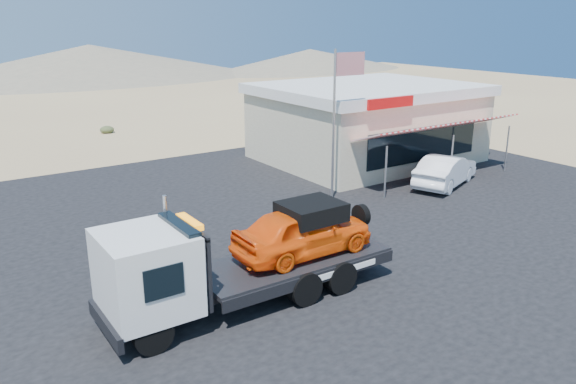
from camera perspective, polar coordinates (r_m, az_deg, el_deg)
name	(u,v)px	position (r m, az deg, el deg)	size (l,w,h in m)	color
ground	(303,263)	(17.17, 1.52, -7.25)	(120.00, 120.00, 0.00)	#9C7E58
asphalt_lot	(299,222)	(20.50, 1.17, -3.06)	(32.00, 24.00, 0.02)	black
tow_truck	(246,253)	(14.41, -4.32, -6.16)	(7.75, 2.30, 2.59)	black
white_sedan	(445,170)	(25.73, 15.70, 2.14)	(1.47, 4.20, 1.39)	white
jerky_store	(367,122)	(29.68, 7.98, 7.09)	(10.40, 9.97, 3.90)	#C0B191
flagpole	(339,107)	(22.46, 5.17, 8.57)	(1.55, 0.10, 6.00)	#99999E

